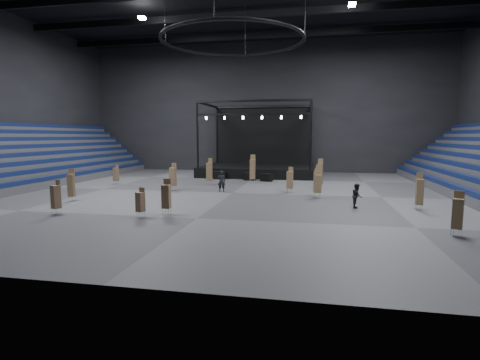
% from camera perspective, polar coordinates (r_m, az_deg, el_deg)
% --- Properties ---
extents(floor, '(50.00, 50.00, 0.00)m').
position_cam_1_polar(floor, '(33.09, -1.10, -1.97)').
color(floor, '#4D4D50').
rests_on(floor, ground).
extents(wall_back, '(50.00, 0.20, 18.00)m').
position_cam_1_polar(wall_back, '(53.58, 3.65, 10.99)').
color(wall_back, black).
rests_on(wall_back, ground).
extents(wall_front, '(50.00, 0.20, 18.00)m').
position_cam_1_polar(wall_front, '(13.54, -21.80, 23.43)').
color(wall_front, black).
rests_on(wall_front, ground).
extents(bleachers_left, '(7.20, 40.00, 6.40)m').
position_cam_1_polar(bleachers_left, '(43.82, -31.91, 1.43)').
color(bleachers_left, '#454548').
rests_on(bleachers_left, floor).
extents(stage, '(14.00, 10.00, 9.20)m').
position_cam_1_polar(stage, '(48.84, 2.87, 2.55)').
color(stage, black).
rests_on(stage, floor).
extents(truss_ring, '(12.30, 12.30, 5.15)m').
position_cam_1_polar(truss_ring, '(33.68, -1.15, 20.46)').
color(truss_ring, black).
rests_on(truss_ring, ceiling).
extents(flight_case_left, '(1.50, 0.99, 0.92)m').
position_cam_1_polar(flight_case_left, '(43.64, -3.12, 0.74)').
color(flight_case_left, black).
rests_on(flight_case_left, floor).
extents(flight_case_mid, '(1.44, 1.02, 0.87)m').
position_cam_1_polar(flight_case_mid, '(42.30, 1.48, 0.52)').
color(flight_case_mid, black).
rests_on(flight_case_mid, floor).
extents(flight_case_right, '(1.43, 1.02, 0.86)m').
position_cam_1_polar(flight_case_right, '(41.51, 4.03, 0.39)').
color(flight_case_right, black).
rests_on(flight_case_right, floor).
extents(chair_stack_0, '(0.52, 0.52, 1.97)m').
position_cam_1_polar(chair_stack_0, '(40.21, 11.69, 0.93)').
color(chair_stack_0, silver).
rests_on(chair_stack_0, floor).
extents(chair_stack_1, '(0.63, 0.63, 2.28)m').
position_cam_1_polar(chair_stack_1, '(21.59, 30.24, -4.35)').
color(chair_stack_1, silver).
rests_on(chair_stack_1, floor).
extents(chair_stack_2, '(0.61, 0.61, 2.54)m').
position_cam_1_polar(chair_stack_2, '(34.90, -10.17, 0.56)').
color(chair_stack_2, silver).
rests_on(chair_stack_2, floor).
extents(chair_stack_3, '(0.59, 0.59, 2.05)m').
position_cam_1_polar(chair_stack_3, '(40.82, -18.36, 0.88)').
color(chair_stack_3, silver).
rests_on(chair_stack_3, floor).
extents(chair_stack_4, '(0.63, 0.63, 2.25)m').
position_cam_1_polar(chair_stack_4, '(30.86, 11.73, -0.49)').
color(chair_stack_4, silver).
rests_on(chair_stack_4, floor).
extents(chair_stack_5, '(0.54, 0.54, 2.53)m').
position_cam_1_polar(chair_stack_5, '(31.45, -24.33, -0.66)').
color(chair_stack_5, silver).
rests_on(chair_stack_5, floor).
extents(chair_stack_6, '(0.46, 0.46, 2.55)m').
position_cam_1_polar(chair_stack_6, '(28.00, 25.68, -1.55)').
color(chair_stack_6, silver).
rests_on(chair_stack_6, floor).
extents(chair_stack_7, '(0.59, 0.59, 2.30)m').
position_cam_1_polar(chair_stack_7, '(33.26, 7.62, 0.09)').
color(chair_stack_7, silver).
rests_on(chair_stack_7, floor).
extents(chair_stack_8, '(0.52, 0.52, 2.29)m').
position_cam_1_polar(chair_stack_8, '(24.30, -11.15, -2.38)').
color(chair_stack_8, silver).
rests_on(chair_stack_8, floor).
extents(chair_stack_9, '(0.62, 0.62, 2.24)m').
position_cam_1_polar(chair_stack_9, '(26.65, -26.25, -2.23)').
color(chair_stack_9, silver).
rests_on(chair_stack_9, floor).
extents(chair_stack_10, '(0.60, 0.60, 2.72)m').
position_cam_1_polar(chair_stack_10, '(38.71, -4.70, 1.34)').
color(chair_stack_10, silver).
rests_on(chair_stack_10, floor).
extents(chair_stack_11, '(0.54, 0.54, 3.04)m').
position_cam_1_polar(chair_stack_11, '(39.88, 1.93, 1.74)').
color(chair_stack_11, silver).
rests_on(chair_stack_11, floor).
extents(chair_stack_12, '(0.59, 0.59, 2.87)m').
position_cam_1_polar(chair_stack_12, '(36.27, 12.08, 0.96)').
color(chair_stack_12, silver).
rests_on(chair_stack_12, floor).
extents(chair_stack_13, '(0.54, 0.54, 1.85)m').
position_cam_1_polar(chair_stack_13, '(23.85, -14.94, -3.18)').
color(chair_stack_13, silver).
rests_on(chair_stack_13, floor).
extents(man_center, '(0.77, 0.57, 1.92)m').
position_cam_1_polar(man_center, '(33.69, -2.84, -0.18)').
color(man_center, black).
rests_on(man_center, floor).
extents(crew_member, '(0.73, 0.90, 1.72)m').
position_cam_1_polar(crew_member, '(27.29, 17.39, -2.32)').
color(crew_member, black).
rests_on(crew_member, floor).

